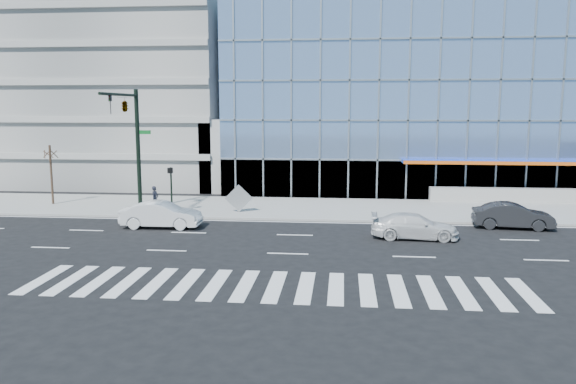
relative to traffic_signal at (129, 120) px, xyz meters
name	(u,v)px	position (x,y,z in m)	size (l,w,h in m)	color
ground	(295,235)	(11.00, -4.57, -6.16)	(160.00, 160.00, 0.00)	black
sidewalk	(305,208)	(11.00, 3.43, -6.09)	(120.00, 8.00, 0.15)	gray
theatre_building	(463,102)	(25.00, 21.43, 1.34)	(42.00, 26.00, 15.00)	#7999C9
parking_garage	(121,77)	(-9.00, 21.43, 3.84)	(24.00, 24.00, 20.00)	gray
ramp_block	(244,153)	(5.00, 13.43, -3.16)	(6.00, 8.00, 6.00)	gray
tower_backdrop	(160,10)	(-19.00, 65.43, 17.84)	(14.00, 14.00, 48.00)	gray
traffic_signal	(129,120)	(0.00, 0.00, 0.00)	(1.14, 5.74, 8.00)	black
ped_signal_post	(171,183)	(2.50, 0.37, -4.02)	(0.30, 0.33, 3.00)	black
street_tree_near	(50,153)	(-7.00, 2.93, -2.39)	(1.10, 1.10, 4.23)	#332319
white_suv	(415,226)	(17.46, -4.72, -5.49)	(1.88, 4.62, 1.34)	silver
white_sedan	(161,215)	(3.05, -3.38, -5.40)	(1.62, 4.64, 1.53)	silver
dark_sedan	(513,216)	(23.46, -1.57, -5.42)	(1.57, 4.50, 1.48)	black
pedestrian	(155,199)	(1.20, 0.96, -5.18)	(0.61, 0.40, 1.66)	black
tilted_panel	(239,198)	(6.80, 1.13, -5.10)	(1.30, 0.06, 1.30)	#969696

